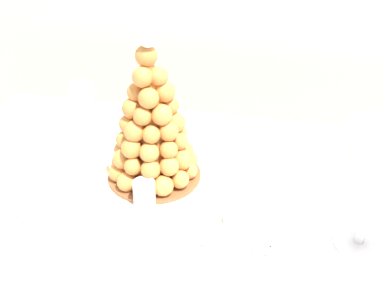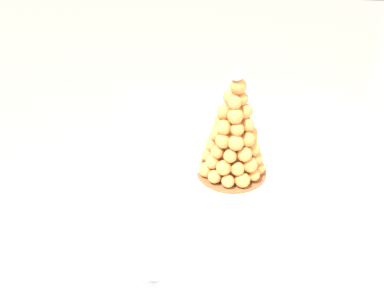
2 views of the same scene
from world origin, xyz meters
TOP-DOWN VIEW (x-y plane):
  - buffet_table at (0.00, 0.00)m, footprint 1.56×0.88m
  - serving_tray at (-0.18, 0.03)m, footprint 0.57×0.35m
  - croquembouche at (-0.19, 0.06)m, footprint 0.22×0.22m
  - dessert_cup_left at (-0.39, -0.06)m, footprint 0.06×0.06m
  - dessert_cup_mid_left at (-0.18, -0.05)m, footprint 0.05×0.05m
  - dessert_cup_centre at (0.02, -0.06)m, footprint 0.05×0.05m
  - creme_brulee_ramekin at (-0.35, 0.05)m, footprint 0.09×0.09m
  - macaron_goblet at (0.27, -0.06)m, footprint 0.13×0.13m
  - wine_glass at (-0.44, 0.23)m, footprint 0.07×0.07m

SIDE VIEW (x-z plane):
  - buffet_table at x=0.00m, z-range 0.29..1.05m
  - serving_tray at x=-0.18m, z-range 0.75..0.78m
  - creme_brulee_ramekin at x=-0.35m, z-range 0.77..0.79m
  - dessert_cup_centre at x=0.02m, z-range 0.77..0.82m
  - dessert_cup_left at x=-0.39m, z-range 0.77..0.82m
  - dessert_cup_mid_left at x=-0.18m, z-range 0.77..0.83m
  - wine_glass at x=-0.44m, z-range 0.80..0.97m
  - croquembouche at x=-0.19m, z-range 0.73..1.09m
  - macaron_goblet at x=0.27m, z-range 0.79..1.06m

